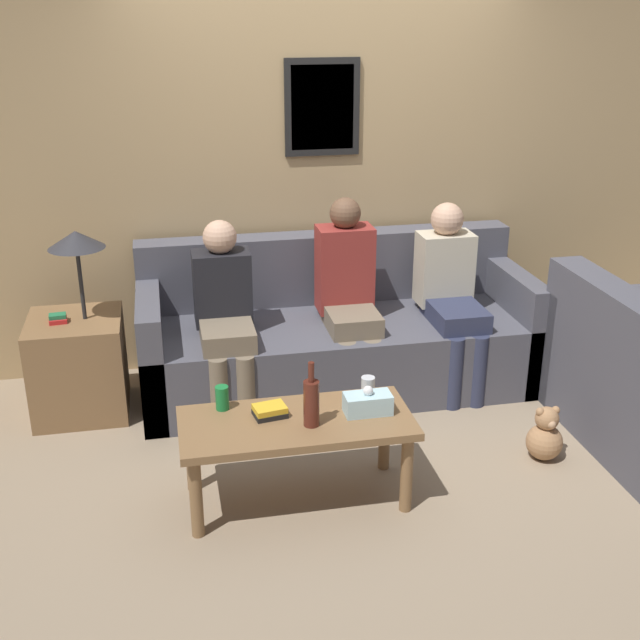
{
  "coord_description": "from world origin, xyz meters",
  "views": [
    {
      "loc": [
        -1.05,
        -4.07,
        2.33
      ],
      "look_at": [
        -0.24,
        -0.11,
        0.71
      ],
      "focal_mm": 45.0,
      "sensor_mm": 36.0,
      "label": 1
    }
  ],
  "objects_px": {
    "wine_bottle": "(311,402)",
    "person_middle": "(348,291)",
    "drinking_glass": "(368,386)",
    "coffee_table": "(296,432)",
    "teddy_bear": "(545,436)",
    "person_right": "(451,290)",
    "couch_main": "(336,337)",
    "person_left": "(225,310)"
  },
  "relations": [
    {
      "from": "drinking_glass",
      "to": "coffee_table",
      "type": "bearing_deg",
      "value": -155.35
    },
    {
      "from": "wine_bottle",
      "to": "person_right",
      "type": "distance_m",
      "value": 1.62
    },
    {
      "from": "wine_bottle",
      "to": "drinking_glass",
      "type": "xyz_separation_m",
      "value": [
        0.34,
        0.25,
        -0.08
      ]
    },
    {
      "from": "wine_bottle",
      "to": "teddy_bear",
      "type": "bearing_deg",
      "value": 7.68
    },
    {
      "from": "wine_bottle",
      "to": "person_middle",
      "type": "height_order",
      "value": "person_middle"
    },
    {
      "from": "wine_bottle",
      "to": "teddy_bear",
      "type": "height_order",
      "value": "wine_bottle"
    },
    {
      "from": "couch_main",
      "to": "wine_bottle",
      "type": "bearing_deg",
      "value": -107.49
    },
    {
      "from": "couch_main",
      "to": "coffee_table",
      "type": "xyz_separation_m",
      "value": [
        -0.48,
        -1.26,
        0.07
      ]
    },
    {
      "from": "person_right",
      "to": "couch_main",
      "type": "bearing_deg",
      "value": 167.51
    },
    {
      "from": "wine_bottle",
      "to": "person_middle",
      "type": "bearing_deg",
      "value": 68.9
    },
    {
      "from": "couch_main",
      "to": "person_middle",
      "type": "height_order",
      "value": "person_middle"
    },
    {
      "from": "couch_main",
      "to": "teddy_bear",
      "type": "bearing_deg",
      "value": -51.89
    },
    {
      "from": "couch_main",
      "to": "person_middle",
      "type": "xyz_separation_m",
      "value": [
        0.05,
        -0.12,
        0.35
      ]
    },
    {
      "from": "person_left",
      "to": "person_middle",
      "type": "distance_m",
      "value": 0.77
    },
    {
      "from": "drinking_glass",
      "to": "person_right",
      "type": "distance_m",
      "value": 1.21
    },
    {
      "from": "coffee_table",
      "to": "person_left",
      "type": "xyz_separation_m",
      "value": [
        -0.24,
        1.06,
        0.25
      ]
    },
    {
      "from": "drinking_glass",
      "to": "person_right",
      "type": "relative_size",
      "value": 0.08
    },
    {
      "from": "couch_main",
      "to": "person_middle",
      "type": "distance_m",
      "value": 0.38
    },
    {
      "from": "person_right",
      "to": "teddy_bear",
      "type": "bearing_deg",
      "value": -78.39
    },
    {
      "from": "couch_main",
      "to": "drinking_glass",
      "type": "height_order",
      "value": "couch_main"
    },
    {
      "from": "teddy_bear",
      "to": "coffee_table",
      "type": "bearing_deg",
      "value": -175.35
    },
    {
      "from": "couch_main",
      "to": "person_middle",
      "type": "bearing_deg",
      "value": -69.39
    },
    {
      "from": "teddy_bear",
      "to": "wine_bottle",
      "type": "bearing_deg",
      "value": -172.32
    },
    {
      "from": "coffee_table",
      "to": "person_right",
      "type": "bearing_deg",
      "value": 43.24
    },
    {
      "from": "couch_main",
      "to": "person_right",
      "type": "relative_size",
      "value": 2.11
    },
    {
      "from": "couch_main",
      "to": "drinking_glass",
      "type": "xyz_separation_m",
      "value": [
        -0.08,
        -1.08,
        0.18
      ]
    },
    {
      "from": "coffee_table",
      "to": "teddy_bear",
      "type": "bearing_deg",
      "value": 4.65
    },
    {
      "from": "wine_bottle",
      "to": "person_right",
      "type": "height_order",
      "value": "person_right"
    },
    {
      "from": "coffee_table",
      "to": "couch_main",
      "type": "bearing_deg",
      "value": 69.15
    },
    {
      "from": "coffee_table",
      "to": "person_middle",
      "type": "bearing_deg",
      "value": 65.17
    },
    {
      "from": "person_middle",
      "to": "person_left",
      "type": "bearing_deg",
      "value": -174.06
    },
    {
      "from": "coffee_table",
      "to": "drinking_glass",
      "type": "xyz_separation_m",
      "value": [
        0.4,
        0.19,
        0.11
      ]
    },
    {
      "from": "person_left",
      "to": "person_middle",
      "type": "height_order",
      "value": "person_middle"
    },
    {
      "from": "drinking_glass",
      "to": "teddy_bear",
      "type": "relative_size",
      "value": 0.31
    },
    {
      "from": "wine_bottle",
      "to": "teddy_bear",
      "type": "relative_size",
      "value": 1.05
    },
    {
      "from": "couch_main",
      "to": "wine_bottle",
      "type": "relative_size",
      "value": 7.53
    },
    {
      "from": "coffee_table",
      "to": "person_right",
      "type": "xyz_separation_m",
      "value": [
        1.18,
        1.11,
        0.25
      ]
    },
    {
      "from": "wine_bottle",
      "to": "person_middle",
      "type": "distance_m",
      "value": 1.3
    },
    {
      "from": "wine_bottle",
      "to": "drinking_glass",
      "type": "bearing_deg",
      "value": 36.29
    },
    {
      "from": "person_right",
      "to": "teddy_bear",
      "type": "distance_m",
      "value": 1.14
    },
    {
      "from": "wine_bottle",
      "to": "teddy_bear",
      "type": "distance_m",
      "value": 1.4
    },
    {
      "from": "wine_bottle",
      "to": "person_right",
      "type": "bearing_deg",
      "value": 46.44
    }
  ]
}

